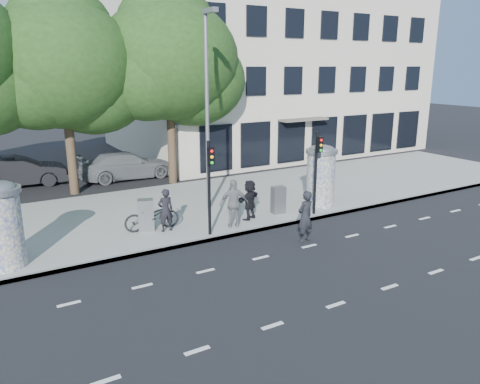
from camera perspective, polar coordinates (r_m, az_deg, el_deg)
ground at (r=14.32m, az=5.64°, el=-9.89°), size 120.00×120.00×0.00m
sidewalk at (r=20.41m, az=-6.84°, el=-1.97°), size 40.00×8.00×0.15m
curb at (r=17.05m, az=-1.42°, el=-5.34°), size 40.00×0.10×0.16m
lane_dash_near at (r=12.80m, az=11.59°, el=-13.32°), size 32.00×0.12×0.01m
lane_dash_far at (r=15.36m, az=2.54°, el=-8.01°), size 32.00×0.12×0.01m
ad_column_left at (r=15.58m, az=-27.17°, el=-3.38°), size 1.36×1.36×2.65m
ad_column_right at (r=20.41m, az=9.81°, el=2.17°), size 1.36×1.36×2.65m
traffic_pole_near at (r=16.35m, az=-3.72°, el=1.64°), size 0.22×0.31×3.40m
traffic_pole_far at (r=18.95m, az=9.35°, el=3.34°), size 0.22×0.31×3.40m
street_lamp at (r=19.11m, az=-3.98°, el=11.37°), size 0.25×0.93×8.00m
tree_near_left at (r=23.50m, az=-20.80°, el=14.25°), size 6.80×6.80×8.97m
tree_center at (r=24.52m, az=-8.71°, el=15.61°), size 7.00×7.00×9.30m
building at (r=36.25m, az=2.54°, el=15.05°), size 20.30×15.85×12.00m
ped_b at (r=17.27m, az=-9.06°, el=-2.19°), size 0.59×0.39×1.60m
ped_e at (r=17.44m, az=-0.73°, el=-1.41°), size 1.23×0.96×1.84m
ped_f at (r=18.39m, az=1.17°, el=-0.94°), size 1.56×1.09×1.59m
man_road at (r=16.56m, az=7.96°, el=-2.99°), size 0.74×0.54×1.86m
bicycle at (r=17.55m, az=-10.70°, el=-2.90°), size 0.93×2.10×1.07m
cabinet_left at (r=17.54m, az=-11.40°, el=-2.76°), size 0.66×0.56×1.18m
cabinet_right at (r=19.28m, az=4.69°, el=-0.96°), size 0.58×0.45×1.12m
car_mid at (r=26.58m, az=-25.38°, el=2.26°), size 2.04×4.89×1.57m
car_right at (r=26.46m, az=-13.65°, el=3.17°), size 2.16×5.17×1.49m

